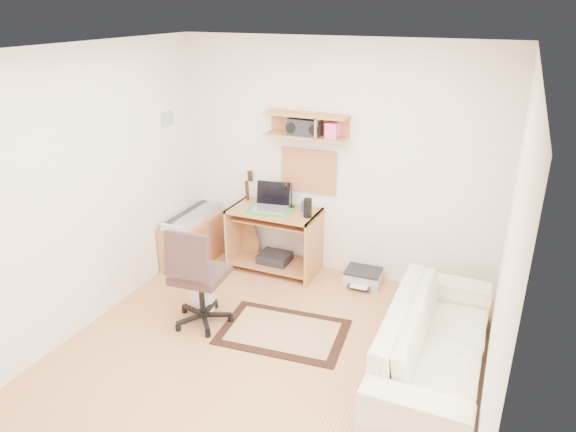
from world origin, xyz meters
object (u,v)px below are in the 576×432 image
at_px(cabinet, 195,240).
at_px(sofa, 436,330).
at_px(task_chair, 200,274).
at_px(printer, 363,276).
at_px(desk, 275,240).

xyz_separation_m(cabinet, sofa, (2.96, -0.94, 0.12)).
bearing_deg(task_chair, printer, 43.50).
relative_size(task_chair, cabinet, 1.16).
bearing_deg(printer, sofa, -53.94).
distance_m(desk, printer, 1.08).
distance_m(cabinet, sofa, 3.11).
xyz_separation_m(desk, printer, (1.04, 0.09, -0.29)).
relative_size(desk, task_chair, 0.96).
bearing_deg(desk, printer, 5.23).
bearing_deg(sofa, desk, 60.65).
height_order(cabinet, sofa, sofa).
xyz_separation_m(printer, sofa, (0.95, -1.21, 0.31)).
bearing_deg(cabinet, printer, 7.66).
bearing_deg(cabinet, sofa, -17.68).
xyz_separation_m(cabinet, printer, (2.01, 0.27, -0.19)).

